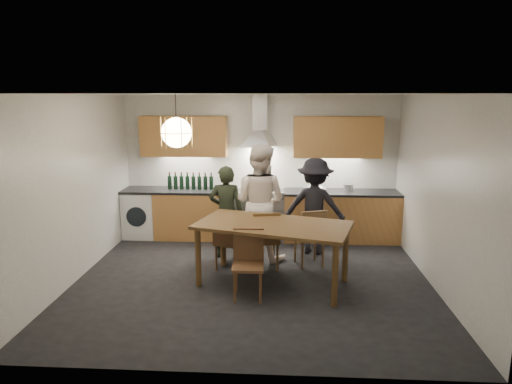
# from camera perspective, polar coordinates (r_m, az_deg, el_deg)

# --- Properties ---
(ground) EXTENTS (5.00, 5.00, 0.00)m
(ground) POSITION_cam_1_polar(r_m,az_deg,el_deg) (6.64, -0.44, -10.91)
(ground) COLOR black
(ground) RESTS_ON ground
(room_shell) EXTENTS (5.02, 4.52, 2.61)m
(room_shell) POSITION_cam_1_polar(r_m,az_deg,el_deg) (6.18, -0.47, 3.83)
(room_shell) COLOR white
(room_shell) RESTS_ON ground
(counter_run) EXTENTS (5.00, 0.62, 0.90)m
(counter_run) POSITION_cam_1_polar(r_m,az_deg,el_deg) (8.34, 0.60, -2.82)
(counter_run) COLOR tan
(counter_run) RESTS_ON ground
(range_stove) EXTENTS (0.90, 0.60, 0.92)m
(range_stove) POSITION_cam_1_polar(r_m,az_deg,el_deg) (8.34, 0.43, -2.89)
(range_stove) COLOR silver
(range_stove) RESTS_ON ground
(wall_fixtures) EXTENTS (4.30, 0.54, 1.10)m
(wall_fixtures) POSITION_cam_1_polar(r_m,az_deg,el_deg) (8.21, 0.49, 7.03)
(wall_fixtures) COLOR tan
(wall_fixtures) RESTS_ON ground
(pendant_lamp) EXTENTS (0.43, 0.43, 0.70)m
(pendant_lamp) POSITION_cam_1_polar(r_m,az_deg,el_deg) (6.18, -9.90, 7.33)
(pendant_lamp) COLOR black
(pendant_lamp) RESTS_ON ground
(dining_table) EXTENTS (2.26, 1.56, 0.87)m
(dining_table) POSITION_cam_1_polar(r_m,az_deg,el_deg) (6.27, 2.13, -4.85)
(dining_table) COLOR brown
(dining_table) RESTS_ON ground
(chair_back_left) EXTENTS (0.49, 0.49, 0.86)m
(chair_back_left) POSITION_cam_1_polar(r_m,az_deg,el_deg) (6.83, -3.55, -5.87)
(chair_back_left) COLOR brown
(chair_back_left) RESTS_ON ground
(chair_back_mid) EXTENTS (0.48, 0.48, 0.91)m
(chair_back_mid) POSITION_cam_1_polar(r_m,az_deg,el_deg) (6.83, 1.22, -5.61)
(chair_back_mid) COLOR brown
(chair_back_mid) RESTS_ON ground
(chair_back_right) EXTENTS (0.51, 0.51, 0.91)m
(chair_back_right) POSITION_cam_1_polar(r_m,az_deg,el_deg) (6.99, 6.92, -5.27)
(chair_back_right) COLOR brown
(chair_back_right) RESTS_ON ground
(chair_front) EXTENTS (0.41, 0.41, 0.89)m
(chair_front) POSITION_cam_1_polar(r_m,az_deg,el_deg) (5.99, -0.98, -8.28)
(chair_front) COLOR brown
(chair_front) RESTS_ON ground
(person_left) EXTENTS (0.55, 0.37, 1.50)m
(person_left) POSITION_cam_1_polar(r_m,az_deg,el_deg) (7.32, -3.75, -2.52)
(person_left) COLOR black
(person_left) RESTS_ON ground
(person_mid) EXTENTS (1.09, 0.98, 1.85)m
(person_mid) POSITION_cam_1_polar(r_m,az_deg,el_deg) (7.24, 0.40, -1.25)
(person_mid) COLOR white
(person_mid) RESTS_ON ground
(person_right) EXTENTS (1.13, 0.79, 1.59)m
(person_right) POSITION_cam_1_polar(r_m,az_deg,el_deg) (7.56, 7.34, -1.79)
(person_right) COLOR black
(person_right) RESTS_ON ground
(mixing_bowl) EXTENTS (0.35, 0.35, 0.08)m
(mixing_bowl) POSITION_cam_1_polar(r_m,az_deg,el_deg) (8.17, 7.58, 0.29)
(mixing_bowl) COLOR silver
(mixing_bowl) RESTS_ON counter_run
(stock_pot) EXTENTS (0.22, 0.22, 0.12)m
(stock_pot) POSITION_cam_1_polar(r_m,az_deg,el_deg) (8.32, 11.46, 0.51)
(stock_pot) COLOR silver
(stock_pot) RESTS_ON counter_run
(wine_bottles) EXTENTS (0.84, 0.07, 0.31)m
(wine_bottles) POSITION_cam_1_polar(r_m,az_deg,el_deg) (8.40, -8.20, 1.38)
(wine_bottles) COLOR black
(wine_bottles) RESTS_ON counter_run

